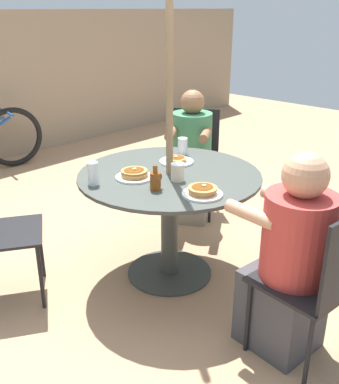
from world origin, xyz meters
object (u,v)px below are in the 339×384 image
Objects in this scene: pancake_plate_b at (134,175)px; syrup_bottle at (155,180)px; patio_chair_south at (320,278)px; diner_south at (290,265)px; patio_table at (170,198)px; drinking_glass_a at (183,146)px; drinking_glass_b at (93,173)px; pancake_plate_a at (176,160)px; coffee_cup at (178,172)px; diner_north at (191,162)px; patio_chair_north at (194,154)px; pancake_plate_c at (202,192)px.

syrup_bottle is (-0.04, -0.23, 0.03)m from pancake_plate_b.
patio_chair_south is 0.18m from diner_south.
patio_table is 9.67× the size of drinking_glass_a.
pancake_plate_a is at bearing -6.77° from drinking_glass_b.
patio_table is at bearing 65.16° from coffee_cup.
diner_north is at bearing 22.57° from pancake_plate_b.
drinking_glass_a is (-0.59, -0.40, 0.29)m from patio_chair_north.
pancake_plate_a is 1.00× the size of pancake_plate_c.
pancake_plate_b is 0.58m from drinking_glass_a.
patio_chair_south reaches higher than coffee_cup.
pancake_plate_b is (-0.12, 1.04, 0.26)m from diner_south.
coffee_cup is 0.90× the size of drinking_glass_a.
patio_table is at bearing -149.18° from drinking_glass_a.
diner_south reaches higher than syrup_bottle.
diner_north is 0.62m from drinking_glass_a.
diner_north reaches higher than patio_table.
patio_chair_north is at bearing 33.19° from pancake_plate_a.
drinking_glass_a is (-0.45, -0.31, 0.30)m from diner_north.
diner_north is at bearing 36.85° from coffee_cup.
drinking_glass_a is at bearing 74.48° from diner_south.
drinking_glass_b is (-0.46, 0.19, 0.24)m from patio_table.
pancake_plate_b reaches higher than pancake_plate_a.
diner_north is (0.80, 0.52, -0.06)m from patio_table.
pancake_plate_b is at bearing -21.91° from drinking_glass_b.
pancake_plate_a is at bearing 29.54° from syrup_bottle.
patio_chair_north is 6.05× the size of syrup_bottle.
diner_south is 4.80× the size of pancake_plate_a.
pancake_plate_c is at bearing -109.13° from patio_table.
patio_chair_north is at bearing 23.99° from pancake_plate_b.
patio_chair_north is 3.89× the size of pancake_plate_a.
patio_table is 0.27m from coffee_cup.
drinking_glass_b is (-0.35, 1.31, 0.29)m from patio_chair_south.
syrup_bottle is 0.20m from coffee_cup.
pancake_plate_b is (-1.16, -0.52, 0.25)m from patio_chair_north.
patio_chair_north reaches higher than syrup_bottle.
pancake_plate_b is 0.26m from drinking_glass_b.
drinking_glass_a is 0.81m from drinking_glass_b.
syrup_bottle is (-1.06, -0.65, 0.29)m from diner_north.
patio_chair_north is 1.50m from drinking_glass_b.
pancake_plate_c reaches higher than patio_table.
patio_table is 0.55m from drinking_glass_b.
coffee_cup is at bearing -114.84° from patio_table.
coffee_cup is at bearing 73.74° from pancake_plate_c.
patio_table is at bearing -23.72° from pancake_plate_b.
patio_table is 7.84× the size of syrup_bottle.
diner_north is 1.71m from diner_south.
diner_north reaches higher than syrup_bottle.
diner_south is at bearing -92.36° from coffee_cup.
diner_south is 0.62m from pancake_plate_c.
pancake_plate_b is 0.49m from pancake_plate_c.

